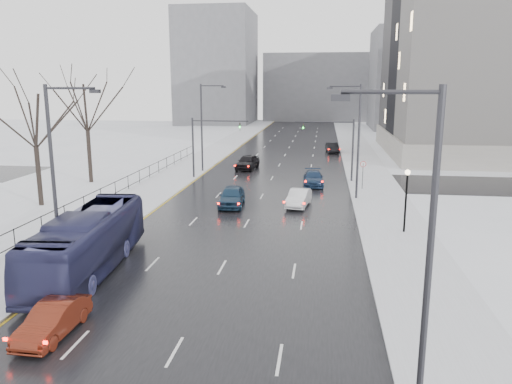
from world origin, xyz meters
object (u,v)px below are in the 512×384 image
at_px(no_uturn_sign, 363,167).
at_px(sedan_right_distant, 332,148).
at_px(lamppost_r_mid, 406,192).
at_px(mast_signal_left, 203,141).
at_px(streetlight_l_near, 57,171).
at_px(sedan_center_near, 232,196).
at_px(streetlight_r_mid, 356,136).
at_px(sedan_right_near, 299,198).
at_px(streetlight_r_near, 422,246).
at_px(sedan_left_near, 53,320).
at_px(streetlight_l_far, 204,123).
at_px(mast_signal_right, 342,143).
at_px(sedan_center_far, 248,162).
at_px(tree_park_d, 42,206).
at_px(sedan_right_far, 313,178).
at_px(tree_park_e, 91,183).
at_px(bus, 88,242).

height_order(no_uturn_sign, sedan_right_distant, no_uturn_sign).
height_order(lamppost_r_mid, mast_signal_left, mast_signal_left).
relative_size(streetlight_l_near, sedan_center_near, 2.05).
distance_m(streetlight_r_mid, sedan_right_near, 7.48).
bearing_deg(streetlight_r_near, sedan_left_near, 164.95).
distance_m(streetlight_l_far, mast_signal_right, 16.07).
relative_size(streetlight_r_mid, no_uturn_sign, 3.70).
distance_m(streetlight_l_near, mast_signal_right, 32.03).
xyz_separation_m(sedan_center_far, sedan_right_distant, (10.23, 16.12, -0.14)).
relative_size(mast_signal_left, sedan_center_far, 1.29).
xyz_separation_m(streetlight_l_far, sedan_center_far, (4.67, 2.46, -4.72)).
height_order(streetlight_l_far, mast_signal_right, streetlight_l_far).
xyz_separation_m(tree_park_d, streetlight_r_mid, (25.97, 6.00, 5.62)).
bearing_deg(sedan_right_far, sedan_center_near, -127.10).
xyz_separation_m(tree_park_d, sedan_center_far, (14.30, 20.46, 0.90)).
relative_size(streetlight_r_near, sedan_center_near, 2.05).
bearing_deg(lamppost_r_mid, mast_signal_left, 135.52).
bearing_deg(tree_park_e, sedan_right_near, -18.47).
xyz_separation_m(mast_signal_left, sedan_right_near, (10.83, -11.25, -3.35)).
bearing_deg(tree_park_e, lamppost_r_mid, -25.62).
bearing_deg(mast_signal_left, bus, -89.32).
distance_m(bus, sedan_right_far, 27.80).
distance_m(streetlight_r_near, sedan_right_far, 36.30).
relative_size(sedan_left_near, sedan_right_near, 0.93).
distance_m(mast_signal_left, sedan_center_near, 13.40).
xyz_separation_m(tree_park_e, streetlight_l_near, (10.03, -24.00, 5.62)).
bearing_deg(bus, lamppost_r_mid, 23.05).
xyz_separation_m(tree_park_e, sedan_right_far, (22.70, 1.78, 0.74)).
relative_size(streetlight_r_mid, sedan_right_far, 2.06).
xyz_separation_m(lamppost_r_mid, sedan_center_far, (-14.50, 24.46, -2.04)).
bearing_deg(tree_park_e, sedan_center_far, 35.42).
distance_m(streetlight_l_far, no_uturn_sign, 19.41).
bearing_deg(sedan_right_far, streetlight_l_far, 150.83).
distance_m(sedan_left_near, sedan_right_distant, 58.21).
distance_m(tree_park_d, sedan_right_far, 25.23).
height_order(tree_park_e, streetlight_r_mid, streetlight_r_mid).
relative_size(streetlight_r_near, sedan_right_distant, 2.29).
bearing_deg(tree_park_d, tree_park_e, 92.29).
xyz_separation_m(mast_signal_left, sedan_right_far, (11.83, -2.21, -3.36)).
xyz_separation_m(sedan_left_near, sedan_center_far, (1.72, 40.86, 0.20)).
height_order(mast_signal_right, sedan_right_near, mast_signal_right).
relative_size(tree_park_e, sedan_center_far, 2.67).
bearing_deg(lamppost_r_mid, streetlight_r_mid, 105.82).
bearing_deg(sedan_center_near, sedan_right_far, 51.83).
distance_m(tree_park_d, mast_signal_right, 29.05).
height_order(mast_signal_right, sedan_right_far, mast_signal_right).
xyz_separation_m(tree_park_e, sedan_center_far, (14.70, 10.46, 0.90)).
distance_m(no_uturn_sign, sedan_center_near, 13.80).
bearing_deg(bus, streetlight_r_mid, 47.34).
relative_size(tree_park_e, streetlight_l_near, 1.35).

